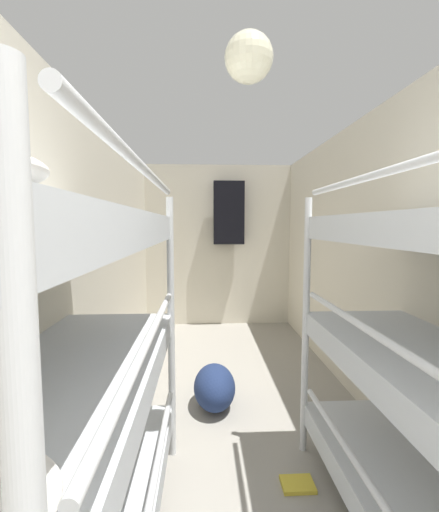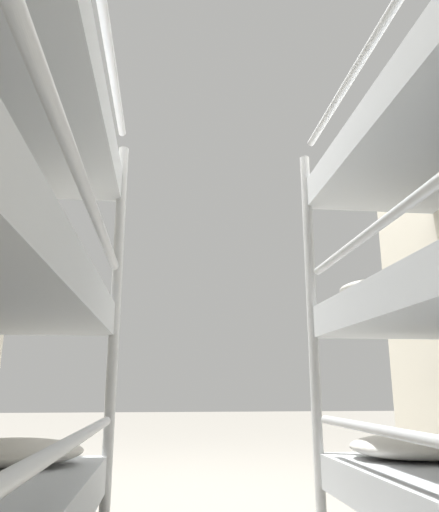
{
  "view_description": "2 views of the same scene",
  "coord_description": "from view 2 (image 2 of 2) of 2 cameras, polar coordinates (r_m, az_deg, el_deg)",
  "views": [
    {
      "loc": [
        -0.23,
        0.2,
        1.48
      ],
      "look_at": [
        -0.04,
        4.09,
        1.13
      ],
      "focal_mm": 24.0,
      "sensor_mm": 36.0,
      "label": 1
    },
    {
      "loc": [
        0.22,
        2.72,
        0.58
      ],
      "look_at": [
        -0.0,
        0.69,
        1.12
      ],
      "focal_mm": 35.0,
      "sensor_mm": 36.0,
      "label": 2
    }
  ],
  "objects": [
    {
      "name": "ground_plane",
      "position": [
        2.79,
        -1.85,
        -26.79
      ],
      "size": [
        20.0,
        20.0,
        0.0
      ],
      "primitive_type": "plane",
      "color": "gray"
    }
  ]
}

